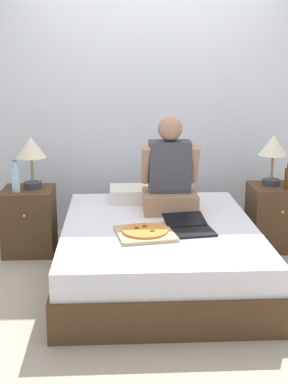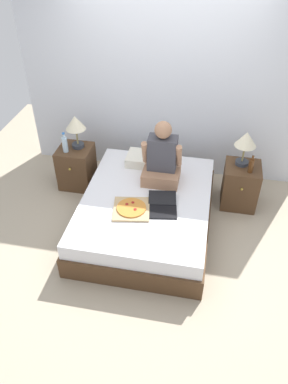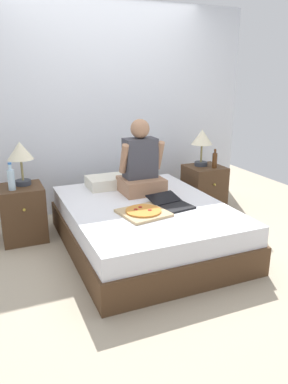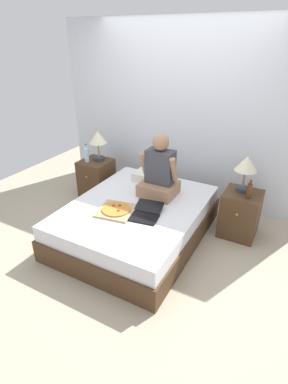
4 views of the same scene
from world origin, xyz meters
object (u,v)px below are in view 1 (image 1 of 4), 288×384
(nightstand_left, at_px, (29,221))
(lamp_on_left_nightstand, at_px, (31,151))
(beer_bottle, at_px, (288,178))
(pizza_box, at_px, (145,233))
(nightstand_right, at_px, (274,217))
(person_seated, at_px, (170,176))
(lamp_on_right_nightstand, at_px, (273,149))
(water_bottle, at_px, (16,179))
(laptop, at_px, (190,228))
(bed, at_px, (159,252))

(nightstand_left, xyz_separation_m, lamp_on_left_nightstand, (0.04, 0.05, 0.62))
(beer_bottle, distance_m, pizza_box, 1.54)
(lamp_on_left_nightstand, height_order, beer_bottle, lamp_on_left_nightstand)
(nightstand_left, distance_m, nightstand_right, 2.20)
(nightstand_left, xyz_separation_m, nightstand_right, (2.20, 0.00, 0.00))
(person_seated, bearing_deg, beer_bottle, 10.02)
(lamp_on_left_nightstand, relative_size, lamp_on_right_nightstand, 1.00)
(lamp_on_left_nightstand, bearing_deg, beer_bottle, -3.85)
(water_bottle, bearing_deg, laptop, -28.00)
(laptop, bearing_deg, nightstand_right, 43.12)
(person_seated, bearing_deg, nightstand_right, 16.22)
(bed, distance_m, water_bottle, 1.39)
(beer_bottle, height_order, laptop, beer_bottle)
(nightstand_left, distance_m, lamp_on_right_nightstand, 2.26)
(person_seated, relative_size, pizza_box, 1.69)
(person_seated, bearing_deg, laptop, -79.89)
(nightstand_right, relative_size, person_seated, 0.74)
(bed, distance_m, lamp_on_left_nightstand, 1.45)
(person_seated, relative_size, laptop, 1.70)
(nightstand_left, bearing_deg, bed, -31.16)
(lamp_on_right_nightstand, height_order, pizza_box, lamp_on_right_nightstand)
(lamp_on_right_nightstand, distance_m, laptop, 1.30)
(lamp_on_right_nightstand, bearing_deg, bed, -146.24)
(bed, bearing_deg, beer_bottle, 25.79)
(person_seated, bearing_deg, lamp_on_left_nightstand, 164.04)
(laptop, bearing_deg, lamp_on_left_nightstand, 145.32)
(person_seated, bearing_deg, pizza_box, -110.55)
(beer_bottle, height_order, pizza_box, beer_bottle)
(nightstand_right, bearing_deg, lamp_on_right_nightstand, 120.94)
(lamp_on_left_nightstand, distance_m, beer_bottle, 2.25)
(bed, height_order, nightstand_left, nightstand_left)
(bed, height_order, nightstand_right, nightstand_right)
(nightstand_left, bearing_deg, person_seated, -13.25)
(lamp_on_left_nightstand, bearing_deg, water_bottle, -130.60)
(nightstand_left, relative_size, laptop, 1.26)
(bed, bearing_deg, lamp_on_right_nightstand, 33.76)
(laptop, xyz_separation_m, pizza_box, (-0.33, -0.09, -0.00))
(bed, height_order, beer_bottle, beer_bottle)
(water_bottle, distance_m, lamp_on_right_nightstand, 2.26)
(nightstand_right, bearing_deg, beer_bottle, -54.99)
(nightstand_left, relative_size, water_bottle, 2.09)
(nightstand_left, height_order, nightstand_right, same)
(nightstand_left, height_order, lamp_on_left_nightstand, lamp_on_left_nightstand)
(beer_bottle, bearing_deg, laptop, -142.64)
(laptop, bearing_deg, person_seated, 100.11)
(person_seated, distance_m, pizza_box, 0.73)
(bed, bearing_deg, nightstand_right, 31.16)
(beer_bottle, bearing_deg, bed, -154.21)
(bed, height_order, laptop, laptop)
(nightstand_right, height_order, pizza_box, nightstand_right)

